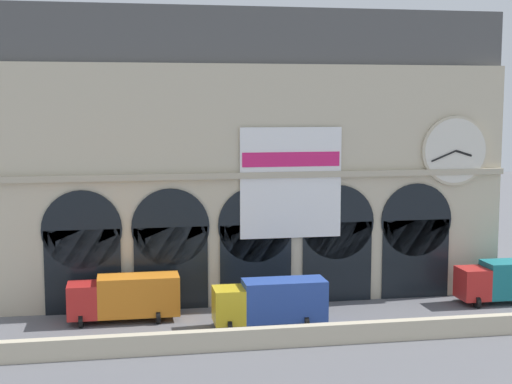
# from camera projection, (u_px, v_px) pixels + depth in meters

# --- Properties ---
(ground_plane) EXTENTS (200.00, 200.00, 0.00)m
(ground_plane) POSITION_uv_depth(u_px,v_px,m) (269.00, 324.00, 50.82)
(ground_plane) COLOR slate
(quay_parapet_wall) EXTENTS (90.00, 0.70, 1.27)m
(quay_parapet_wall) POSITION_uv_depth(u_px,v_px,m) (284.00, 337.00, 46.11)
(quay_parapet_wall) COLOR beige
(quay_parapet_wall) RESTS_ON ground
(station_building) EXTENTS (38.31, 5.57, 21.65)m
(station_building) POSITION_uv_depth(u_px,v_px,m) (250.00, 160.00, 56.97)
(station_building) COLOR beige
(station_building) RESTS_ON ground
(box_truck_midwest) EXTENTS (7.50, 2.91, 3.12)m
(box_truck_midwest) POSITION_uv_depth(u_px,v_px,m) (125.00, 297.00, 51.42)
(box_truck_midwest) COLOR red
(box_truck_midwest) RESTS_ON ground
(box_truck_center) EXTENTS (7.50, 2.91, 3.12)m
(box_truck_center) POSITION_uv_depth(u_px,v_px,m) (271.00, 301.00, 50.20)
(box_truck_center) COLOR gold
(box_truck_center) RESTS_ON ground
(box_truck_east) EXTENTS (7.50, 2.91, 3.12)m
(box_truck_east) POSITION_uv_depth(u_px,v_px,m) (508.00, 280.00, 56.19)
(box_truck_east) COLOR red
(box_truck_east) RESTS_ON ground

